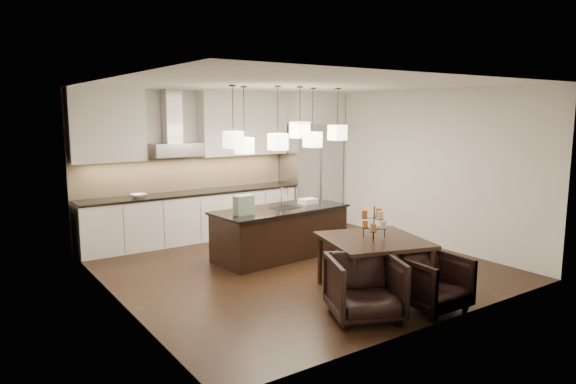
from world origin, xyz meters
TOP-DOWN VIEW (x-y plane):
  - floor at (0.00, 0.00)m, footprint 5.50×5.50m
  - ceiling at (0.00, 0.00)m, footprint 5.50×5.50m
  - wall_back at (0.00, 2.76)m, footprint 5.50×0.02m
  - wall_front at (0.00, -2.76)m, footprint 5.50×0.02m
  - wall_left at (-2.76, 0.00)m, footprint 0.02×5.50m
  - wall_right at (2.76, 0.00)m, footprint 0.02×5.50m
  - refrigerator at (2.10, 2.38)m, footprint 1.20×0.72m
  - fridge_panel at (2.10, 2.38)m, footprint 1.26×0.72m
  - lower_cabinets at (-0.62, 2.43)m, footprint 4.21×0.62m
  - countertop at (-0.62, 2.43)m, footprint 4.21×0.66m
  - backsplash at (-0.62, 2.73)m, footprint 4.21×0.02m
  - upper_cab_left at (-2.10, 2.57)m, footprint 1.25×0.35m
  - upper_cab_right at (0.55, 2.57)m, footprint 1.85×0.35m
  - hood_canopy at (-0.93, 2.48)m, footprint 0.90×0.52m
  - hood_chimney at (-0.93, 2.59)m, footprint 0.30×0.28m
  - fruit_bowl at (-1.67, 2.38)m, footprint 0.30×0.30m
  - island_body at (0.11, 0.58)m, footprint 2.29×1.07m
  - island_top at (0.11, 0.58)m, footprint 2.37×1.14m
  - faucet at (0.19, 0.68)m, footprint 0.11×0.22m
  - tote_bag at (-0.66, 0.45)m, footprint 0.31×0.18m
  - food_container at (0.74, 0.66)m, footprint 0.32×0.24m
  - dining_table at (0.15, -1.58)m, footprint 1.54×1.54m
  - candelabra at (0.15, -1.58)m, footprint 0.44×0.44m
  - candle_a at (0.28, -1.62)m, footprint 0.09×0.09m
  - candle_b at (0.11, -1.45)m, footprint 0.09×0.09m
  - candle_c at (0.05, -1.68)m, footprint 0.09×0.09m
  - candle_d at (0.28, -1.53)m, footprint 0.09×0.09m
  - candle_e at (0.03, -1.53)m, footprint 0.09×0.09m
  - candle_f at (0.13, -1.71)m, footprint 0.09×0.09m
  - armchair_left at (-0.53, -2.16)m, footprint 1.06×1.07m
  - armchair_right at (0.36, -2.42)m, footprint 0.74×0.76m
  - pendant_a at (-0.76, 0.57)m, footprint 0.24×0.24m
  - pendant_b at (-0.44, 0.80)m, footprint 0.24×0.24m
  - pendant_c at (0.34, 0.36)m, footprint 0.24×0.24m
  - pendant_d at (0.77, 0.58)m, footprint 0.24×0.24m
  - pendant_e at (1.16, 0.40)m, footprint 0.24×0.24m
  - pendant_f at (-0.09, 0.34)m, footprint 0.24×0.24m

SIDE VIEW (x-z plane):
  - floor at x=0.00m, z-range -0.02..0.00m
  - armchair_right at x=0.36m, z-range 0.00..0.67m
  - armchair_left at x=-0.53m, z-range 0.00..0.74m
  - dining_table at x=0.15m, z-range 0.00..0.74m
  - island_body at x=0.11m, z-range 0.00..0.78m
  - lower_cabinets at x=-0.62m, z-range 0.00..0.88m
  - island_top at x=0.11m, z-range 0.78..0.82m
  - food_container at x=0.74m, z-range 0.82..0.91m
  - countertop at x=-0.62m, z-range 0.88..0.92m
  - candle_a at x=0.28m, z-range 0.87..0.97m
  - candle_b at x=0.11m, z-range 0.87..0.97m
  - candle_c at x=0.05m, z-range 0.87..0.97m
  - fruit_bowl at x=-1.67m, z-range 0.92..0.98m
  - candelabra at x=0.15m, z-range 0.74..1.18m
  - tote_bag at x=-0.66m, z-range 0.82..1.12m
  - faucet at x=0.19m, z-range 0.82..1.16m
  - refrigerator at x=2.10m, z-range 0.00..2.15m
  - candle_d at x=0.28m, z-range 1.03..1.13m
  - candle_e at x=0.03m, z-range 1.03..1.13m
  - candle_f at x=0.13m, z-range 1.03..1.13m
  - backsplash at x=-0.62m, z-range 0.92..1.55m
  - wall_back at x=0.00m, z-range 0.00..2.80m
  - wall_front at x=0.00m, z-range 0.00..2.80m
  - wall_left at x=-2.76m, z-range 0.00..2.80m
  - wall_right at x=2.76m, z-range 0.00..2.80m
  - hood_canopy at x=-0.93m, z-range 1.60..1.84m
  - pendant_b at x=-0.44m, z-range 1.73..1.99m
  - pendant_d at x=0.77m, z-range 1.80..2.06m
  - pendant_f at x=-0.09m, z-range 1.81..2.07m
  - pendant_a at x=-0.76m, z-range 1.85..2.11m
  - pendant_e at x=1.16m, z-range 1.92..2.18m
  - pendant_c at x=0.34m, z-range 1.98..2.24m
  - upper_cab_left at x=-2.10m, z-range 1.55..2.80m
  - upper_cab_right at x=0.55m, z-range 1.55..2.80m
  - hood_chimney at x=-0.93m, z-range 1.84..2.80m
  - fridge_panel at x=2.10m, z-range 2.15..2.80m
  - ceiling at x=0.00m, z-range 2.80..2.82m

